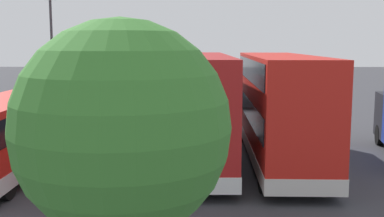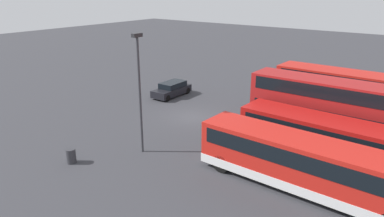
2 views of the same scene
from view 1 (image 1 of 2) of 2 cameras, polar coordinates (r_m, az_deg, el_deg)
name	(u,v)px [view 1 (image 1 of 2)]	position (r m, az deg, el deg)	size (l,w,h in m)	color
ground_plane	(172,119)	(31.36, -2.49, -1.32)	(140.00, 140.00, 0.00)	#38383D
bus_double_decker_near_end	(279,105)	(20.16, 10.58, 0.41)	(2.83, 11.55, 4.55)	red
bus_double_decker_second	(198,104)	(20.14, 0.75, 0.54)	(2.71, 11.78, 4.55)	#A51919
bus_single_deck_third	(119,124)	(20.30, -8.85, -1.87)	(2.78, 10.20, 2.95)	#B71411
bus_single_deck_fourth	(25,126)	(20.84, -19.67, -1.98)	(2.83, 12.10, 2.95)	red
car_hatchback_silver	(222,99)	(36.75, 3.71, 1.14)	(4.55, 1.91, 1.43)	black
lamp_post_tall	(52,49)	(31.00, -16.67, 6.91)	(0.70, 0.30, 7.97)	#38383D
waste_bin_yellow	(10,110)	(34.94, -21.32, -0.11)	(0.60, 0.60, 0.95)	#333338
tree_leftmost	(122,129)	(7.10, -8.52, -2.54)	(3.29, 3.29, 5.43)	#4C3823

